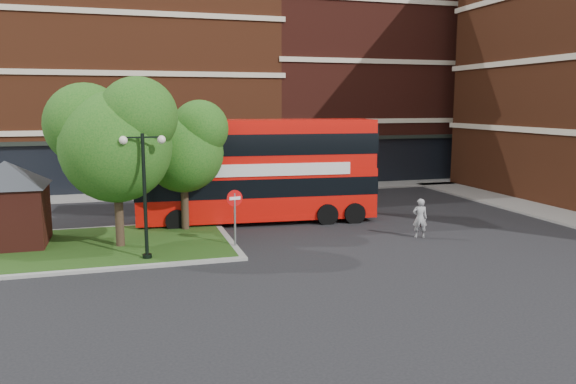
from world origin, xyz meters
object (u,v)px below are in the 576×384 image
object	(u,v)px
car_silver	(204,188)
car_white	(327,178)
woman	(420,218)
bus	(257,164)

from	to	relation	value
car_silver	car_white	distance (m)	9.25
woman	car_white	xyz separation A→B (m)	(1.15, 15.24, -0.12)
woman	bus	bearing A→B (deg)	-22.95
car_silver	car_white	size ratio (longest dim) A/B	0.78
woman	car_silver	distance (m)	15.89
bus	car_white	xyz separation A→B (m)	(7.50, 9.67, -2.26)
bus	woman	xyz separation A→B (m)	(6.35, -5.56, -2.14)
bus	car_silver	size ratio (longest dim) A/B	3.29
bus	woman	distance (m)	8.71
bus	woman	world-z (taller)	bus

